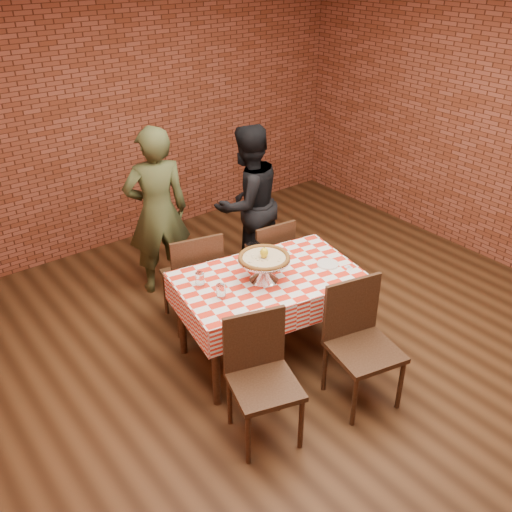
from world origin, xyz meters
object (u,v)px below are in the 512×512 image
at_px(pizza, 264,258).
at_px(chair_far_left, 191,276).
at_px(chair_far_right, 265,260).
at_px(water_glass_left, 221,291).
at_px(water_glass_right, 200,279).
at_px(condiment_caddy, 253,252).
at_px(pizza_stand, 264,269).
at_px(table, 268,316).
at_px(diner_olive, 157,212).
at_px(chair_near_right, 365,349).
at_px(diner_black, 248,203).
at_px(chair_near_left, 265,385).

bearing_deg(pizza, chair_far_left, 102.73).
height_order(chair_far_left, chair_far_right, chair_far_left).
xyz_separation_m(water_glass_left, water_glass_right, (-0.03, 0.23, 0.00)).
relative_size(water_glass_left, chair_far_left, 0.12).
bearing_deg(chair_far_left, pizza, 116.28).
bearing_deg(water_glass_right, condiment_caddy, 6.89).
bearing_deg(condiment_caddy, water_glass_left, -144.83).
bearing_deg(chair_far_right, pizza_stand, 57.58).
xyz_separation_m(pizza_stand, chair_far_right, (0.53, 0.66, -0.41)).
relative_size(table, diner_olive, 0.85).
bearing_deg(condiment_caddy, chair_near_right, -76.84).
distance_m(pizza_stand, chair_near_right, 0.95).
bearing_deg(diner_olive, diner_black, 177.54).
distance_m(pizza_stand, water_glass_left, 0.41).
distance_m(condiment_caddy, chair_far_right, 0.68).
bearing_deg(chair_far_left, condiment_caddy, 134.34).
bearing_deg(water_glass_left, diner_olive, 78.77).
distance_m(water_glass_left, condiment_caddy, 0.60).
bearing_deg(chair_near_left, pizza_stand, 68.97).
relative_size(condiment_caddy, diner_black, 0.09).
relative_size(table, chair_far_right, 1.59).
relative_size(table, chair_near_left, 1.52).
bearing_deg(chair_near_right, water_glass_left, 141.89).
distance_m(chair_near_left, chair_far_left, 1.51).
bearing_deg(diner_black, table, 55.95).
bearing_deg(diner_black, pizza_stand, 54.18).
distance_m(table, chair_far_right, 0.80).
bearing_deg(condiment_caddy, table, -97.09).
bearing_deg(water_glass_left, chair_far_left, 74.22).
xyz_separation_m(chair_near_left, chair_far_right, (1.06, 1.33, -0.02)).
xyz_separation_m(pizza_stand, diner_black, (0.73, 1.18, -0.07)).
bearing_deg(chair_near_left, table, 66.62).
bearing_deg(water_glass_right, water_glass_left, -82.16).
xyz_separation_m(water_glass_right, diner_black, (1.17, 0.95, -0.03)).
bearing_deg(table, chair_near_right, -75.63).
distance_m(table, chair_near_right, 0.88).
relative_size(table, condiment_caddy, 9.45).
distance_m(condiment_caddy, chair_near_left, 1.22).
distance_m(pizza, chair_near_right, 1.00).
xyz_separation_m(water_glass_right, chair_far_right, (0.97, 0.43, -0.37)).
distance_m(pizza_stand, chair_near_left, 0.94).
xyz_separation_m(chair_near_right, diner_black, (0.46, 2.01, 0.31)).
height_order(pizza_stand, water_glass_right, pizza_stand).
xyz_separation_m(table, chair_near_left, (-0.58, -0.69, 0.08)).
distance_m(table, diner_black, 1.41).
relative_size(water_glass_right, diner_black, 0.07).
height_order(condiment_caddy, chair_near_left, chair_near_left).
xyz_separation_m(chair_far_left, chair_far_right, (0.71, -0.14, -0.03)).
xyz_separation_m(pizza, chair_near_right, (0.27, -0.83, -0.47)).
distance_m(pizza_stand, condiment_caddy, 0.32).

